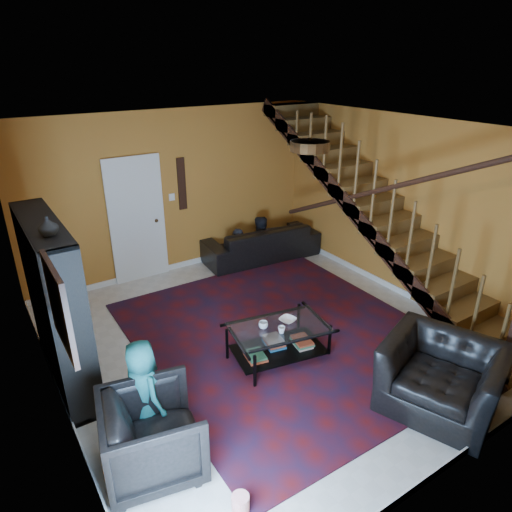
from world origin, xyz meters
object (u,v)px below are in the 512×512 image
at_px(bookshelf, 58,308).
at_px(armchair_right, 441,377).
at_px(sofa, 261,242).
at_px(coffee_table, 279,340).
at_px(armchair_left, 153,435).

xyz_separation_m(bookshelf, armchair_right, (3.28, -2.74, -0.58)).
height_order(bookshelf, sofa, bookshelf).
relative_size(sofa, armchair_right, 1.84).
bearing_deg(bookshelf, coffee_table, -24.52).
xyz_separation_m(bookshelf, sofa, (3.90, 1.70, -0.64)).
bearing_deg(bookshelf, armchair_left, -78.99).
bearing_deg(armchair_left, sofa, -33.48).
bearing_deg(armchair_left, armchair_right, -95.72).
bearing_deg(sofa, armchair_left, 49.76).
distance_m(sofa, armchair_left, 5.00).
distance_m(bookshelf, coffee_table, 2.65).
xyz_separation_m(bookshelf, coffee_table, (2.33, -1.06, -0.70)).
bearing_deg(armchair_right, coffee_table, -170.99).
relative_size(armchair_right, coffee_table, 0.91).
bearing_deg(coffee_table, bookshelf, 155.48).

